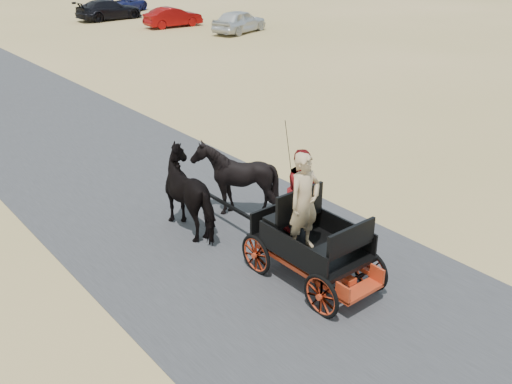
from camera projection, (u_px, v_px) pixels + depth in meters
ground at (329, 307)px, 9.75m from camera, size 140.00×140.00×0.00m
road at (329, 307)px, 9.75m from camera, size 6.00×140.00×0.01m
carriage at (312, 262)px, 10.38m from camera, size 1.30×2.40×0.72m
horse_left at (194, 192)px, 11.96m from camera, size 0.91×2.01×1.70m
horse_right at (235, 179)px, 12.59m from camera, size 1.37×1.54×1.70m
driver_man at (304, 202)px, 9.77m from camera, size 0.66×0.43×1.80m
passenger_woman at (303, 190)px, 10.49m from camera, size 0.77×0.60×1.58m
car_a at (239, 21)px, 34.63m from camera, size 4.32×2.73×1.37m
car_b at (173, 17)px, 36.69m from camera, size 3.81×1.54×1.23m
car_c at (109, 10)px, 39.54m from camera, size 4.73×2.12×1.35m
car_d at (126, 4)px, 43.16m from camera, size 4.55×3.86×1.16m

